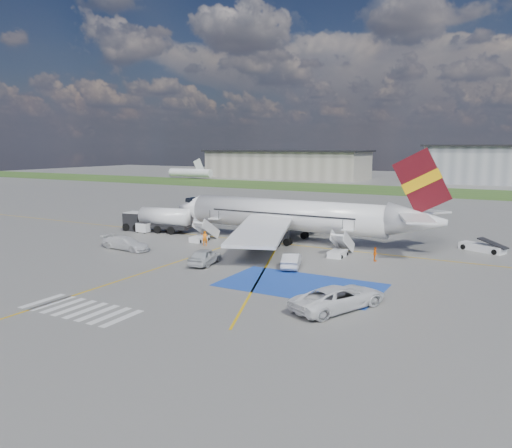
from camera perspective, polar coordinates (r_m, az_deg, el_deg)
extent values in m
plane|color=#60605E|center=(52.24, -3.20, -4.48)|extent=(400.00, 400.00, 0.00)
cube|color=#2D4C1E|center=(141.18, 17.74, 3.59)|extent=(400.00, 30.00, 0.01)
cube|color=gold|center=(62.49, 2.65, -2.24)|extent=(120.00, 0.20, 0.01)
cube|color=gold|center=(47.57, -14.83, -6.11)|extent=(0.20, 60.00, 0.01)
cube|color=gold|center=(62.49, 2.65, -2.24)|extent=(20.71, 56.45, 0.01)
cube|color=#1B41A6|center=(44.27, 5.12, -6.96)|extent=(14.00, 8.00, 0.01)
cube|color=silver|center=(43.17, -23.21, -8.09)|extent=(0.60, 4.00, 0.01)
cube|color=silver|center=(42.26, -22.20, -8.38)|extent=(0.60, 4.00, 0.01)
cube|color=silver|center=(41.36, -21.14, -8.69)|extent=(0.60, 4.00, 0.01)
cube|color=silver|center=(40.48, -20.03, -9.01)|extent=(0.60, 4.00, 0.01)
cube|color=silver|center=(39.62, -18.87, -9.34)|extent=(0.60, 4.00, 0.01)
cube|color=silver|center=(38.77, -17.65, -9.68)|extent=(0.60, 4.00, 0.01)
cube|color=silver|center=(37.94, -16.38, -10.03)|extent=(0.60, 4.00, 0.01)
cube|color=silver|center=(37.14, -15.05, -10.39)|extent=(0.60, 4.00, 0.01)
cube|color=gray|center=(191.62, 3.50, 6.78)|extent=(60.00, 22.00, 10.00)
cube|color=gray|center=(178.28, 26.73, 6.02)|extent=(48.00, 18.00, 12.00)
cylinder|color=silver|center=(63.71, 3.46, 1.06)|extent=(26.00, 3.90, 3.90)
cone|color=silver|center=(71.38, -7.48, 1.85)|extent=(4.00, 3.90, 3.90)
cube|color=black|center=(70.90, -7.11, 2.66)|extent=(1.67, 1.90, 0.82)
cone|color=silver|center=(58.65, 17.91, 0.36)|extent=(6.50, 3.90, 3.90)
cube|color=silver|center=(55.85, 0.64, -0.66)|extent=(9.86, 15.95, 1.40)
cube|color=silver|center=(71.13, 7.13, 1.34)|extent=(9.86, 15.95, 1.40)
cylinder|color=#38383A|center=(59.08, 1.11, -1.51)|extent=(3.40, 2.10, 2.10)
cylinder|color=#38383A|center=(69.05, 5.44, -0.03)|extent=(3.40, 2.10, 2.10)
cube|color=#520E14|center=(58.13, 18.41, 4.63)|extent=(6.62, 0.30, 7.45)
cube|color=#F2B10D|center=(58.13, 18.41, 4.63)|extent=(4.36, 0.40, 3.08)
cube|color=silver|center=(55.32, 17.92, 0.60)|extent=(4.73, 5.95, 0.49)
cube|color=silver|center=(61.57, 19.07, 1.34)|extent=(4.73, 5.95, 0.49)
cube|color=black|center=(61.91, 2.69, 1.17)|extent=(19.50, 0.04, 0.18)
cube|color=black|center=(65.43, 4.20, 1.57)|extent=(19.50, 0.04, 0.18)
cube|color=silver|center=(65.15, -5.71, -0.53)|extent=(1.40, 3.73, 2.32)
cube|color=silver|center=(66.54, -4.79, 0.60)|extent=(1.40, 1.00, 0.12)
cylinder|color=black|center=(66.85, -5.30, 1.11)|extent=(0.06, 0.06, 1.10)
cylinder|color=black|center=(66.08, -4.29, 1.03)|extent=(0.06, 0.06, 1.10)
cube|color=silver|center=(64.05, -6.50, -1.70)|extent=(1.60, 2.40, 0.70)
cube|color=silver|center=(56.88, 9.85, -2.00)|extent=(1.40, 3.73, 2.32)
cube|color=silver|center=(58.47, 10.49, -0.67)|extent=(1.40, 1.00, 0.12)
cylinder|color=black|center=(58.60, 9.86, -0.09)|extent=(0.06, 0.06, 1.10)
cylinder|color=black|center=(58.17, 11.16, -0.19)|extent=(0.06, 0.06, 1.10)
cube|color=silver|center=(55.62, 9.28, -3.39)|extent=(1.60, 2.40, 0.70)
cube|color=black|center=(74.37, -13.65, 0.30)|extent=(2.81, 2.81, 2.54)
cylinder|color=silver|center=(71.34, -10.31, 0.81)|extent=(7.74, 3.37, 2.54)
cube|color=black|center=(71.52, -10.28, -0.20)|extent=(7.74, 3.37, 0.55)
cube|color=silver|center=(71.73, -12.79, -0.39)|extent=(1.83, 1.13, 1.26)
cube|color=black|center=(71.63, -12.81, 0.14)|extent=(1.73, 1.03, 0.11)
cube|color=silver|center=(63.52, 24.42, -2.48)|extent=(5.23, 3.54, 0.83)
cube|color=black|center=(62.82, 25.45, -2.00)|extent=(3.48, 2.46, 0.92)
imported|color=#B6B9BD|center=(51.67, -5.88, -3.69)|extent=(2.88, 5.29, 1.71)
imported|color=#B3B5BA|center=(50.19, 4.09, -4.14)|extent=(3.03, 4.96, 1.54)
imported|color=white|center=(38.12, 9.50, -7.84)|extent=(5.23, 6.93, 2.36)
imported|color=silver|center=(60.72, -14.68, -1.89)|extent=(5.36, 2.62, 2.03)
imported|color=orange|center=(61.12, -5.85, -1.66)|extent=(0.80, 0.74, 1.84)
imported|color=orange|center=(68.70, -6.35, -0.55)|extent=(0.89, 1.00, 1.71)
imported|color=orange|center=(54.26, 13.44, -3.37)|extent=(0.45, 0.93, 1.54)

